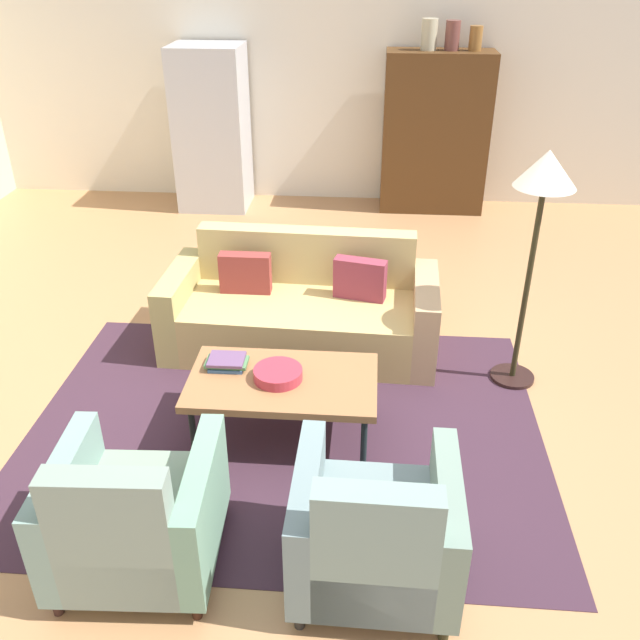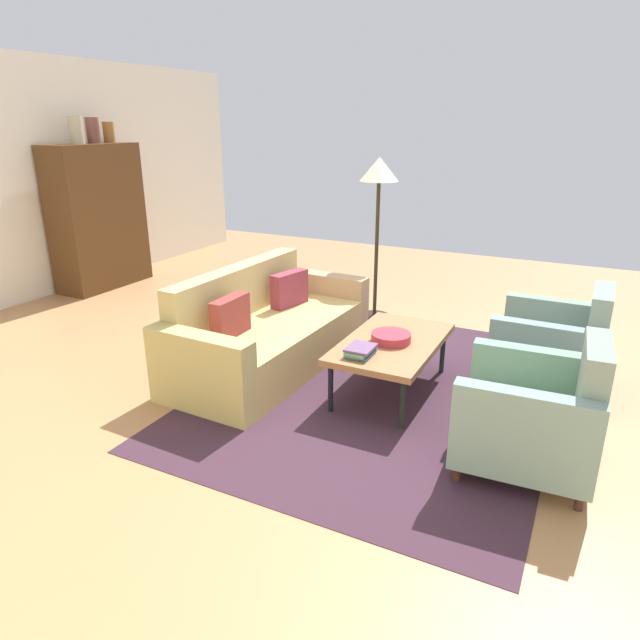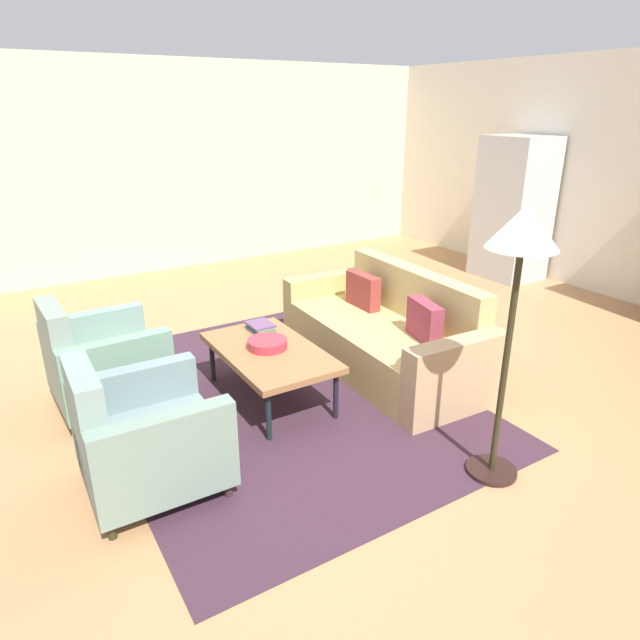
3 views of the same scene
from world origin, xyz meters
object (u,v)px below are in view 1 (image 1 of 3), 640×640
at_px(coffee_table, 283,384).
at_px(refrigerator, 212,129).
at_px(fruit_bowl, 278,374).
at_px(vase_tall, 429,34).
at_px(vase_small, 476,38).
at_px(couch, 302,310).
at_px(armchair_left, 134,521).
at_px(vase_round, 453,35).
at_px(cabinet, 435,133).
at_px(floor_lamp, 543,192).
at_px(armchair_right, 375,536).
at_px(book_stack, 227,362).

distance_m(coffee_table, refrigerator, 4.57).
height_order(fruit_bowl, vase_tall, vase_tall).
bearing_deg(vase_small, vase_tall, 180.00).
xyz_separation_m(couch, vase_tall, (1.07, 3.24, 1.67)).
bearing_deg(armchair_left, vase_small, 66.02).
bearing_deg(vase_round, fruit_bowl, -106.91).
height_order(vase_round, vase_small, vase_round).
bearing_deg(vase_round, cabinet, 177.29).
distance_m(cabinet, vase_tall, 1.07).
xyz_separation_m(vase_round, floor_lamp, (0.30, -3.66, -0.51)).
bearing_deg(fruit_bowl, vase_tall, 76.09).
height_order(armchair_right, refrigerator, refrigerator).
distance_m(couch, refrigerator, 3.49).
distance_m(coffee_table, floor_lamp, 2.08).
height_order(coffee_table, vase_small, vase_small).
bearing_deg(refrigerator, book_stack, -76.71).
height_order(armchair_left, book_stack, armchair_left).
bearing_deg(vase_small, floor_lamp, -89.26).
distance_m(armchair_left, armchair_right, 1.20).
relative_size(coffee_table, fruit_bowl, 3.85).
relative_size(couch, book_stack, 7.84).
relative_size(coffee_table, floor_lamp, 0.70).
bearing_deg(cabinet, vase_round, -2.71).
xyz_separation_m(coffee_table, cabinet, (1.22, 4.44, 0.50)).
bearing_deg(vase_tall, refrigerator, -177.66).
relative_size(couch, armchair_right, 2.42).
bearing_deg(vase_tall, coffee_table, -103.58).
relative_size(coffee_table, refrigerator, 0.65).
distance_m(coffee_table, vase_round, 4.88).
bearing_deg(vase_round, armchair_left, -108.90).
relative_size(vase_tall, refrigerator, 0.17).
distance_m(book_stack, cabinet, 4.63).
bearing_deg(vase_tall, cabinet, 1.81).
bearing_deg(book_stack, refrigerator, 103.29).
bearing_deg(floor_lamp, fruit_bowl, -154.86).
distance_m(armchair_right, vase_round, 5.87).
distance_m(coffee_table, vase_small, 4.94).
distance_m(vase_round, refrigerator, 2.89).
bearing_deg(coffee_table, vase_tall, 76.42).
height_order(vase_tall, refrigerator, vase_tall).
bearing_deg(couch, vase_small, -113.59).
relative_size(book_stack, cabinet, 0.15).
height_order(vase_tall, vase_small, vase_tall).
xyz_separation_m(refrigerator, floor_lamp, (2.99, -3.56, 0.52)).
xyz_separation_m(book_stack, vase_small, (1.95, 4.32, 1.46)).
bearing_deg(fruit_bowl, vase_small, 70.18).
bearing_deg(armchair_left, refrigerator, 95.23).
bearing_deg(vase_small, refrigerator, -178.06).
height_order(armchair_right, vase_small, vase_small).
bearing_deg(vase_tall, couch, -108.20).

